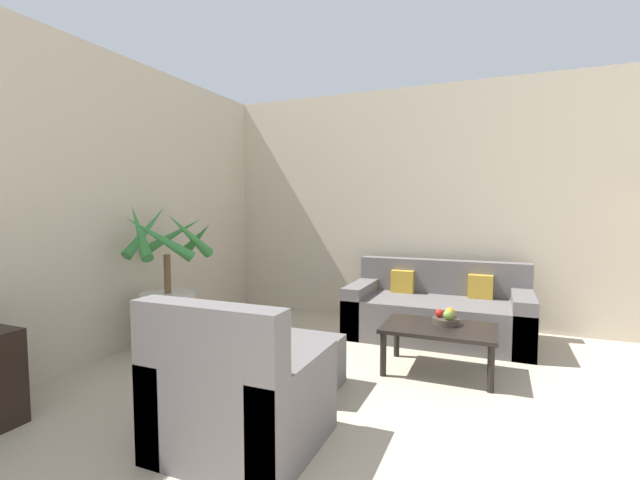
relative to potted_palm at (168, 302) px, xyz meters
The scene contains 11 objects.
wall_back 3.82m from the potted_palm, 32.16° to the left, with size 8.70×0.06×2.70m.
wall_left 1.43m from the potted_palm, 112.94° to the right, with size 0.06×7.55×2.70m.
potted_palm is the anchor object (origin of this frame).
sofa_loveseat 2.63m from the potted_palm, 31.99° to the left, with size 1.77×0.87×0.76m.
coffee_table 2.40m from the potted_palm, 10.49° to the left, with size 0.88×0.57×0.38m.
fruit_bowl 2.46m from the potted_palm, 12.17° to the left, with size 0.21×0.21×0.05m.
apple_red 2.41m from the potted_palm, 12.74° to the left, with size 0.07×0.07×0.07m.
apple_green 2.47m from the potted_palm, 10.87° to the left, with size 0.08×0.08×0.08m.
orange_fruit 2.49m from the potted_palm, 12.94° to the left, with size 0.08×0.08×0.08m.
armchair 1.87m from the potted_palm, 36.57° to the right, with size 0.82×0.77×0.86m.
ottoman 1.47m from the potted_palm, 10.55° to the right, with size 0.62×0.51×0.37m.
Camera 1 is at (-0.37, 0.97, 1.32)m, focal length 24.00 mm.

